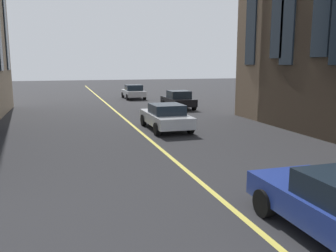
% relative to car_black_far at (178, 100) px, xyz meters
% --- Properties ---
extents(lane_centre_line, '(80.00, 0.16, 0.01)m').
position_rel_car_black_far_xyz_m(lane_centre_line, '(-7.78, 4.90, -0.70)').
color(lane_centre_line, '#D8C64C').
rests_on(lane_centre_line, ground_plane).
extents(car_black_far, '(3.90, 1.89, 1.40)m').
position_rel_car_black_far_xyz_m(car_black_far, '(0.00, 0.00, 0.00)').
color(car_black_far, black).
rests_on(car_black_far, ground_plane).
extents(car_silver_near, '(4.40, 1.95, 1.37)m').
position_rel_car_black_far_xyz_m(car_silver_near, '(-8.31, 3.46, 0.00)').
color(car_silver_near, '#B7BABF').
rests_on(car_silver_near, ground_plane).
extents(car_silver_parked_a, '(3.90, 1.89, 1.40)m').
position_rel_car_black_far_xyz_m(car_silver_parked_a, '(8.75, 1.77, 0.00)').
color(car_silver_parked_a, '#B7BABF').
rests_on(car_silver_parked_a, ground_plane).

